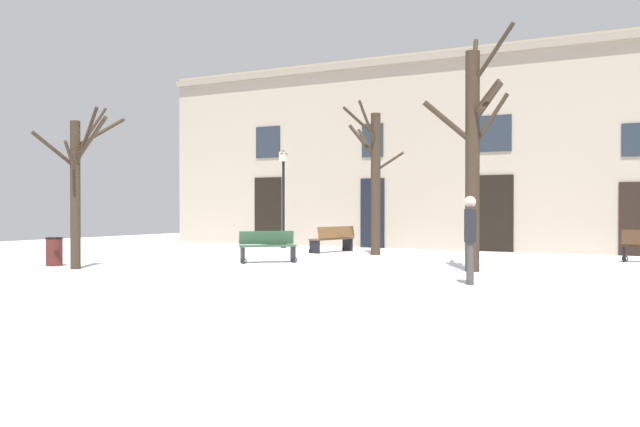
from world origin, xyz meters
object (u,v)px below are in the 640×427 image
(streetlamp, at_px, (283,188))
(bench_far_corner, at_px, (268,246))
(tree_center, at_px, (77,182))
(tree_right_of_center, at_px, (473,151))
(tree_near_facade, at_px, (374,178))
(litter_bin, at_px, (54,251))
(bench_facing_shops, at_px, (333,239))
(person_strolling, at_px, (470,235))

(streetlamp, bearing_deg, bench_far_corner, -61.07)
(tree_center, distance_m, bench_far_corner, 5.26)
(streetlamp, distance_m, bench_far_corner, 7.31)
(bench_far_corner, bearing_deg, tree_center, -172.40)
(tree_right_of_center, relative_size, bench_far_corner, 4.06)
(bench_far_corner, bearing_deg, tree_near_facade, 28.62)
(streetlamp, distance_m, litter_bin, 10.02)
(streetlamp, xyz_separation_m, bench_facing_shops, (2.85, -1.36, -1.79))
(tree_center, xyz_separation_m, bench_facing_shops, (2.40, 8.83, -1.70))
(tree_near_facade, xyz_separation_m, litter_bin, (-5.50, -7.91, -2.09))
(tree_center, height_order, streetlamp, tree_center)
(bench_facing_shops, distance_m, bench_far_corner, 4.88)
(litter_bin, distance_m, bench_facing_shops, 9.22)
(tree_center, height_order, person_strolling, tree_center)
(tree_near_facade, relative_size, streetlamp, 1.30)
(tree_right_of_center, xyz_separation_m, person_strolling, (0.80, -2.75, -1.89))
(bench_facing_shops, xyz_separation_m, person_strolling, (7.12, -7.43, 0.52))
(bench_far_corner, bearing_deg, bench_facing_shops, 51.24)
(streetlamp, relative_size, bench_facing_shops, 1.89)
(bench_far_corner, relative_size, person_strolling, 0.80)
(tree_near_facade, bearing_deg, tree_center, -116.84)
(tree_center, distance_m, person_strolling, 9.70)
(person_strolling, bearing_deg, tree_near_facade, 17.28)
(streetlamp, relative_size, litter_bin, 4.94)
(streetlamp, relative_size, bench_far_corner, 2.60)
(tree_right_of_center, bearing_deg, bench_far_corner, -178.28)
(tree_near_facade, xyz_separation_m, streetlamp, (-4.65, 1.89, -0.22))
(tree_near_facade, xyz_separation_m, bench_far_corner, (-1.22, -4.31, -2.01))
(tree_near_facade, height_order, bench_far_corner, tree_near_facade)
(streetlamp, height_order, person_strolling, streetlamp)
(bench_far_corner, bearing_deg, streetlamp, 73.33)
(streetlamp, bearing_deg, bench_facing_shops, -25.46)
(tree_right_of_center, height_order, person_strolling, tree_right_of_center)
(tree_center, distance_m, tree_right_of_center, 9.68)
(tree_near_facade, relative_size, person_strolling, 2.71)
(tree_center, distance_m, streetlamp, 10.20)
(streetlamp, xyz_separation_m, litter_bin, (-0.85, -9.80, -1.87))
(tree_right_of_center, distance_m, bench_facing_shops, 8.22)
(streetlamp, bearing_deg, tree_right_of_center, -33.34)
(bench_facing_shops, relative_size, person_strolling, 1.11)
(tree_right_of_center, xyz_separation_m, streetlamp, (-9.17, 6.03, -0.62))
(litter_bin, bearing_deg, streetlamp, 85.02)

